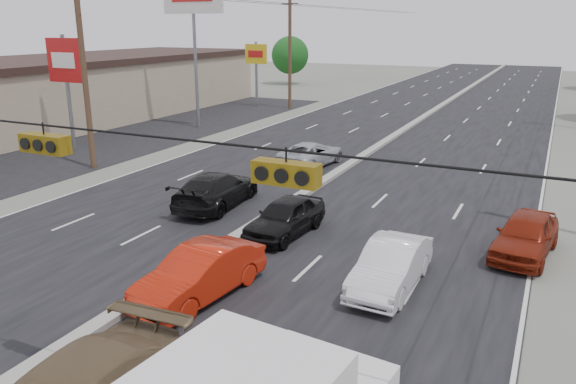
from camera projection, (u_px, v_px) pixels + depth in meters
name	position (u px, v px, depth m)	size (l,w,h in m)	color
ground	(27.00, 375.00, 12.64)	(200.00, 200.00, 0.00)	#606356
road_surface	(391.00, 139.00, 38.54)	(20.00, 160.00, 0.02)	black
center_median	(391.00, 138.00, 38.51)	(0.50, 160.00, 0.20)	gray
strip_mall	(54.00, 94.00, 44.34)	(12.00, 42.00, 4.60)	tan
parking_lot	(147.00, 131.00, 41.27)	(10.00, 42.00, 0.02)	black
utility_pole_left_b	(84.00, 73.00, 29.30)	(1.60, 0.30, 10.00)	#422D1E
utility_pole_left_c	(290.00, 52.00, 50.89)	(1.60, 0.30, 10.00)	#422D1E
traffic_signals	(41.00, 141.00, 10.48)	(25.00, 0.30, 0.54)	black
pole_sign_mid	(65.00, 67.00, 33.76)	(2.60, 0.25, 7.00)	slate
pole_sign_billboard	(193.00, 5.00, 40.27)	(5.00, 0.25, 11.00)	slate
pole_sign_far	(256.00, 59.00, 52.54)	(2.20, 0.25, 6.00)	slate
tree_left_far	(290.00, 55.00, 72.49)	(4.80, 4.80, 6.12)	#382619
red_sedan	(200.00, 274.00, 16.03)	(1.55, 4.45, 1.47)	red
queue_car_a	(285.00, 217.00, 20.86)	(1.65, 4.09, 1.39)	black
queue_car_b	(391.00, 266.00, 16.63)	(1.48, 4.25, 1.40)	white
queue_car_e	(526.00, 235.00, 18.97)	(1.72, 4.27, 1.46)	maroon
oncoming_near	(216.00, 190.00, 24.14)	(2.09, 5.14, 1.49)	black
oncoming_far	(311.00, 154.00, 31.21)	(2.16, 4.67, 1.30)	#ACADB4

